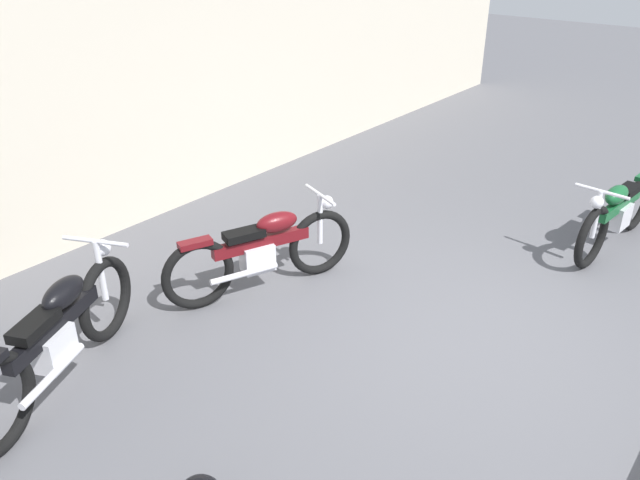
{
  "coord_description": "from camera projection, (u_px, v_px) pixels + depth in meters",
  "views": [
    {
      "loc": [
        -4.36,
        -1.83,
        3.34
      ],
      "look_at": [
        -0.14,
        1.57,
        0.55
      ],
      "focal_mm": 35.22,
      "sensor_mm": 36.0,
      "label": 1
    }
  ],
  "objects": [
    {
      "name": "ground_plane",
      "position": [
        467.0,
        340.0,
        5.57
      ],
      "size": [
        40.0,
        40.0,
        0.0
      ],
      "primitive_type": "plane",
      "color": "#56565B"
    },
    {
      "name": "building_wall",
      "position": [
        138.0,
        93.0,
        7.34
      ],
      "size": [
        18.0,
        0.3,
        3.03
      ],
      "primitive_type": "cube",
      "color": "beige",
      "rests_on": "ground_plane"
    },
    {
      "name": "motorcycle_maroon",
      "position": [
        263.0,
        250.0,
        6.14
      ],
      "size": [
        1.92,
        0.92,
        0.91
      ],
      "rotation": [
        0.0,
        0.0,
        -0.37
      ],
      "color": "black",
      "rests_on": "ground_plane"
    },
    {
      "name": "motorcycle_green",
      "position": [
        617.0,
        213.0,
        6.95
      ],
      "size": [
        1.98,
        0.55,
        0.89
      ],
      "rotation": [
        0.0,
        0.0,
        3.04
      ],
      "color": "black",
      "rests_on": "ground_plane"
    },
    {
      "name": "motorcycle_black",
      "position": [
        57.0,
        336.0,
        4.85
      ],
      "size": [
        1.99,
        1.07,
        0.96
      ],
      "rotation": [
        0.0,
        0.0,
        0.44
      ],
      "color": "black",
      "rests_on": "ground_plane"
    }
  ]
}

